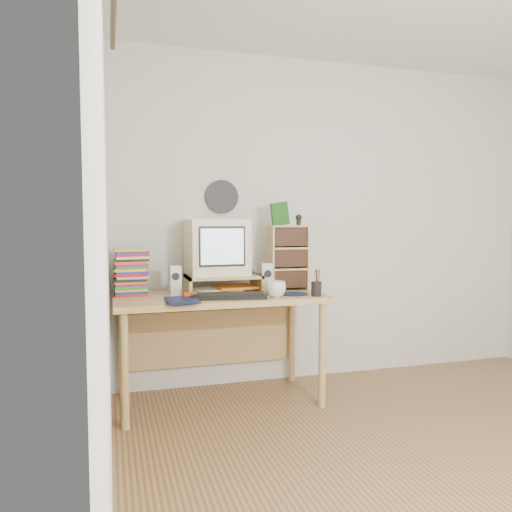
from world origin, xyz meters
TOP-DOWN VIEW (x-y plane):
  - floor at (0.00, 0.00)m, footprint 3.50×3.50m
  - back_wall at (0.00, 1.75)m, footprint 3.50×0.00m
  - left_wall at (-1.75, 0.00)m, footprint 0.00×3.50m
  - curtain at (-1.71, 0.48)m, footprint 0.00×2.20m
  - wall_disc at (-0.93, 1.73)m, footprint 0.25×0.02m
  - desk at (-1.03, 1.44)m, footprint 1.40×0.70m
  - monitor_riser at (-0.98, 1.48)m, footprint 0.52×0.30m
  - crt_monitor at (-1.01, 1.53)m, footprint 0.42×0.42m
  - speaker_left at (-1.32, 1.43)m, footprint 0.08×0.08m
  - speaker_right at (-0.68, 1.41)m, footprint 0.08×0.08m
  - keyboard at (-1.01, 1.18)m, footprint 0.50×0.24m
  - dvd_stack at (-1.61, 1.49)m, footprint 0.22×0.16m
  - cd_rack at (-0.49, 1.49)m, footprint 0.28×0.15m
  - mug at (-0.70, 1.14)m, footprint 0.14×0.14m
  - diary at (-1.42, 1.11)m, footprint 0.24×0.18m
  - mousepad at (-0.55, 1.24)m, footprint 0.27×0.27m
  - pen_cup at (-0.43, 1.12)m, footprint 0.09×0.09m
  - papers at (-0.98, 1.47)m, footprint 0.35×0.28m
  - red_box at (-1.25, 1.24)m, footprint 0.09×0.06m
  - game_box at (-0.56, 1.47)m, footprint 0.13×0.04m
  - webcam at (-0.42, 1.47)m, footprint 0.05×0.05m

SIDE VIEW (x-z plane):
  - floor at x=0.00m, z-range 0.00..0.00m
  - desk at x=-1.03m, z-range 0.24..0.99m
  - mousepad at x=-0.55m, z-range 0.75..0.75m
  - keyboard at x=-1.01m, z-range 0.75..0.78m
  - papers at x=-0.98m, z-range 0.75..0.79m
  - red_box at x=-1.25m, z-range 0.75..0.79m
  - diary at x=-1.42m, z-range 0.75..0.80m
  - mug at x=-0.70m, z-range 0.75..0.86m
  - pen_cup at x=-0.43m, z-range 0.75..0.89m
  - monitor_riser at x=-0.98m, z-range 0.78..0.90m
  - speaker_left at x=-1.32m, z-range 0.75..0.95m
  - speaker_right at x=-0.68m, z-range 0.75..0.95m
  - dvd_stack at x=-1.61m, z-range 0.75..1.05m
  - cd_rack at x=-0.49m, z-range 0.75..1.22m
  - crt_monitor at x=-1.01m, z-range 0.87..1.26m
  - curtain at x=-1.71m, z-range 0.05..2.25m
  - back_wall at x=0.00m, z-range -0.50..3.00m
  - left_wall at x=-1.75m, z-range -0.50..3.00m
  - webcam at x=-0.42m, z-range 1.22..1.30m
  - game_box at x=-0.56m, z-range 1.22..1.38m
  - wall_disc at x=-0.93m, z-range 1.30..1.55m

